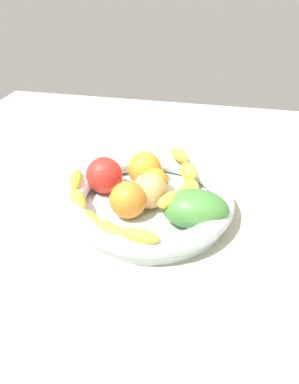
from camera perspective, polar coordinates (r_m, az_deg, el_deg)
name	(u,v)px	position (r cm, az deg, el deg)	size (l,w,h in cm)	color
kitchen_counter	(150,219)	(71.32, 0.00, -4.14)	(120.00, 120.00, 3.00)	#B0AF94
fruit_bowl	(150,201)	(68.89, 0.00, -1.37)	(30.42, 30.42, 5.16)	silver
banana_draped_left	(184,183)	(70.22, 5.28, 1.34)	(21.77, 7.86, 5.96)	yellow
banana_draped_right	(94,214)	(63.38, -8.28, -3.34)	(18.07, 20.29, 4.97)	yellow
orange_front	(145,169)	(74.32, -0.74, 3.50)	(6.68, 6.68, 6.68)	orange
orange_mid_left	(128,200)	(65.35, -3.24, -1.19)	(6.51, 6.51, 6.51)	orange
orange_mid_right	(156,182)	(71.64, 1.04, 1.58)	(5.18, 5.18, 5.18)	orange
mango_green	(195,209)	(63.65, 6.87, -2.53)	(11.32, 7.64, 6.36)	#448337
tomato_red	(104,175)	(72.41, -6.83, 2.52)	(6.95, 6.95, 6.95)	red
peach_blush	(147,189)	(68.05, -0.33, 0.39)	(6.51, 6.51, 6.51)	#E8A15E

